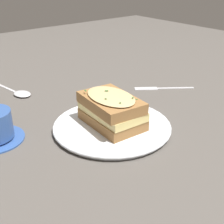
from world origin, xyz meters
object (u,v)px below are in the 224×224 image
(sandwich, at_px, (112,110))
(spoon, at_px, (20,93))
(dinner_plate, at_px, (112,126))
(fork, at_px, (157,88))

(sandwich, height_order, spoon, sandwich)
(dinner_plate, height_order, fork, dinner_plate)
(dinner_plate, relative_size, fork, 1.74)
(dinner_plate, distance_m, sandwich, 0.04)
(dinner_plate, bearing_deg, fork, -67.67)
(dinner_plate, height_order, spoon, dinner_plate)
(sandwich, relative_size, spoon, 0.91)
(fork, relative_size, spoon, 0.91)
(fork, distance_m, spoon, 0.40)
(dinner_plate, bearing_deg, spoon, 13.09)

